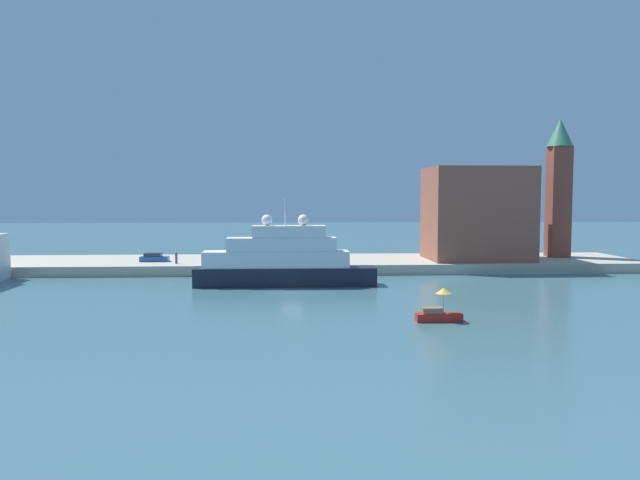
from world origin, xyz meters
TOP-DOWN VIEW (x-y plane):
  - ground at (0.00, 0.00)m, footprint 400.00×400.00m
  - quay_dock at (0.00, 25.24)m, footprint 110.00×18.47m
  - large_yacht at (-1.20, 6.22)m, footprint 23.46×3.94m
  - small_motorboat at (13.40, -17.86)m, footprint 4.26×1.52m
  - harbor_building at (29.66, 23.64)m, footprint 15.56×12.37m
  - bell_tower at (44.30, 26.85)m, footprint 4.23×4.23m
  - parked_car at (-21.06, 22.80)m, footprint 4.30×1.88m
  - person_figure at (-17.13, 19.65)m, footprint 0.36×0.36m
  - mooring_bollard at (1.32, 17.54)m, footprint 0.49×0.49m

SIDE VIEW (x-z plane):
  - ground at x=0.00m, z-range 0.00..0.00m
  - quay_dock at x=0.00m, z-range 0.00..1.53m
  - small_motorboat at x=13.40m, z-range -0.62..2.53m
  - mooring_bollard at x=1.32m, z-range 1.53..2.18m
  - parked_car at x=-21.06m, z-range 1.44..2.78m
  - person_figure at x=-17.13m, z-range 1.47..3.30m
  - large_yacht at x=-1.20m, z-range -2.54..8.83m
  - harbor_building at x=29.66m, z-range 1.53..16.16m
  - bell_tower at x=44.30m, z-range 2.63..25.41m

